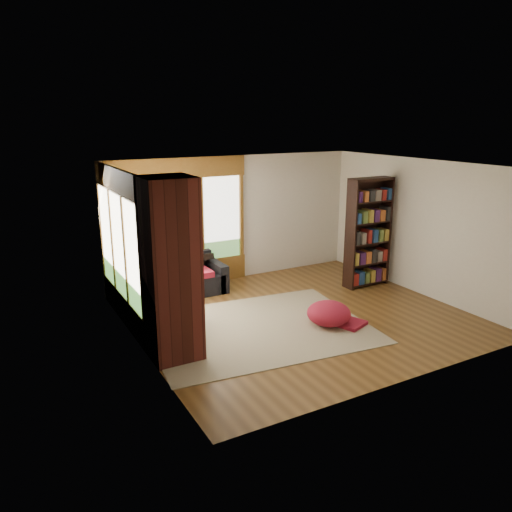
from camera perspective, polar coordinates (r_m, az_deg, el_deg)
name	(u,v)px	position (r m, az deg, el deg)	size (l,w,h in m)	color
floor	(299,317)	(8.77, 4.94, -6.91)	(5.50, 5.50, 0.00)	#513416
ceiling	(303,166)	(8.14, 5.37, 10.25)	(5.50, 5.50, 0.00)	white
wall_back	(234,218)	(10.47, -2.50, 4.31)	(5.50, 0.04, 2.60)	silver
wall_front	(413,288)	(6.53, 17.46, -3.47)	(5.50, 0.04, 2.60)	silver
wall_left	(139,267)	(7.24, -13.25, -1.28)	(0.04, 5.00, 2.60)	silver
wall_right	(420,227)	(10.12, 18.22, 3.14)	(0.04, 5.00, 2.60)	silver
windows_back	(181,222)	(9.97, -8.62, 3.86)	(2.82, 0.10, 1.90)	brown
windows_left	(119,245)	(8.36, -15.34, 1.20)	(0.10, 2.62, 1.90)	brown
roller_blind	(108,212)	(9.08, -16.61, 4.80)	(0.03, 0.72, 0.90)	#657B49
brick_chimney	(171,270)	(7.02, -9.72, -1.62)	(0.70, 0.70, 2.60)	#471914
sectional_sofa	(159,290)	(9.31, -11.05, -3.80)	(2.20, 2.20, 0.80)	black
area_rug	(258,328)	(8.27, 0.25, -8.25)	(3.53, 2.70, 0.01)	beige
bookshelf	(368,233)	(10.27, 12.72, 2.60)	(0.95, 0.32, 2.21)	black
pouf	(329,313)	(8.43, 8.32, -6.43)	(0.73, 0.73, 0.40)	maroon
dog_tan	(160,264)	(9.27, -10.92, -0.86)	(0.93, 0.77, 0.46)	brown
dog_brindle	(171,278)	(8.42, -9.64, -2.46)	(0.86, 0.96, 0.47)	#392A18
throw_pillows	(161,263)	(9.24, -10.79, -0.80)	(1.98, 1.68, 0.45)	black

